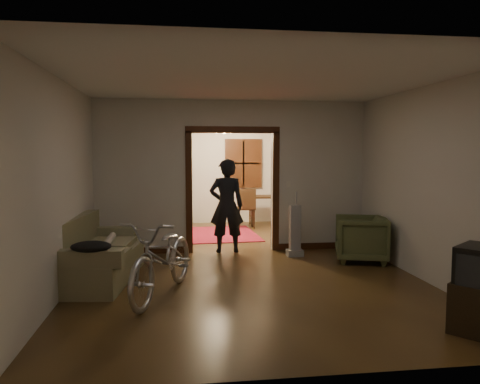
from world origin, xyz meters
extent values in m
cube|color=#332210|center=(0.00, 0.00, 0.00)|extent=(5.00, 8.50, 0.01)
cube|color=white|center=(0.00, 0.00, 2.80)|extent=(5.00, 8.50, 0.01)
cube|color=beige|center=(0.00, 4.25, 1.40)|extent=(5.00, 0.02, 2.80)
cube|color=beige|center=(-2.50, 0.00, 1.40)|extent=(0.02, 8.50, 2.80)
cube|color=beige|center=(2.50, 0.00, 1.40)|extent=(0.02, 8.50, 2.80)
cube|color=beige|center=(0.00, 0.75, 1.40)|extent=(5.00, 0.14, 2.80)
cube|color=#33190B|center=(0.00, 0.75, 1.10)|extent=(1.74, 0.20, 2.32)
cube|color=black|center=(0.70, 4.21, 1.55)|extent=(0.98, 0.06, 1.28)
sphere|color=#FFE0A5|center=(0.00, 2.50, 2.35)|extent=(0.24, 0.24, 0.24)
cube|color=silver|center=(1.05, 0.68, 1.25)|extent=(0.08, 0.01, 0.12)
cube|color=#6B6A47|center=(-2.15, -1.01, 0.46)|extent=(1.14, 2.09, 0.92)
cylinder|color=beige|center=(-2.05, -0.71, 0.53)|extent=(0.10, 0.82, 0.10)
ellipsoid|color=black|center=(-2.10, -1.92, 0.68)|extent=(0.50, 0.37, 0.15)
imported|color=silver|center=(-1.21, -1.89, 0.51)|extent=(1.30, 2.07, 1.02)
imported|color=#49512E|center=(2.06, -0.38, 0.39)|extent=(1.06, 1.04, 0.77)
cube|color=gray|center=(1.05, 0.16, 0.46)|extent=(0.29, 0.24, 0.92)
imported|color=black|center=(-0.12, 0.64, 0.86)|extent=(0.63, 0.42, 1.73)
cube|color=maroon|center=(-0.07, 2.50, 0.01)|extent=(1.68, 2.15, 0.02)
cube|color=#233A25|center=(-1.18, 3.96, 0.96)|extent=(0.98, 0.57, 1.92)
sphere|color=#1E5972|center=(-1.18, 3.96, 1.94)|extent=(0.29, 0.29, 0.29)
cube|color=black|center=(1.27, 3.62, 0.37)|extent=(1.02, 0.60, 0.74)
cube|color=black|center=(0.63, 3.33, 0.48)|extent=(0.50, 0.50, 0.96)
camera|label=1|loc=(-1.02, -7.87, 1.87)|focal=35.00mm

